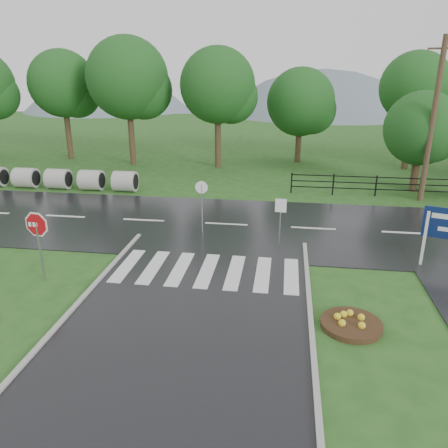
# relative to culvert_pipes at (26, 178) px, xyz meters

# --- Properties ---
(ground) EXTENTS (120.00, 120.00, 0.00)m
(ground) POSITION_rel_culvert_pipes_xyz_m (13.02, -15.00, -0.60)
(ground) COLOR #25541C
(ground) RESTS_ON ground
(main_road) EXTENTS (90.00, 8.00, 0.04)m
(main_road) POSITION_rel_culvert_pipes_xyz_m (13.02, -5.00, -0.60)
(main_road) COLOR black
(main_road) RESTS_ON ground
(crosswalk) EXTENTS (6.50, 2.80, 0.02)m
(crosswalk) POSITION_rel_culvert_pipes_xyz_m (13.02, -10.00, -0.54)
(crosswalk) COLOR silver
(crosswalk) RESTS_ON ground
(fence_west) EXTENTS (9.58, 0.08, 1.20)m
(fence_west) POSITION_rel_culvert_pipes_xyz_m (20.77, 1.00, 0.12)
(fence_west) COLOR black
(fence_west) RESTS_ON ground
(hills) EXTENTS (102.00, 48.00, 48.00)m
(hills) POSITION_rel_culvert_pipes_xyz_m (16.51, 50.00, -16.14)
(hills) COLOR slate
(hills) RESTS_ON ground
(treeline) EXTENTS (83.20, 5.20, 10.00)m
(treeline) POSITION_rel_culvert_pipes_xyz_m (14.02, 9.00, -0.60)
(treeline) COLOR #174A18
(treeline) RESTS_ON ground
(culvert_pipes) EXTENTS (13.90, 1.20, 1.20)m
(culvert_pipes) POSITION_rel_culvert_pipes_xyz_m (0.00, 0.00, 0.00)
(culvert_pipes) COLOR #9E9B93
(culvert_pipes) RESTS_ON ground
(stop_sign) EXTENTS (1.16, 0.18, 2.63)m
(stop_sign) POSITION_rel_culvert_pipes_xyz_m (7.56, -11.44, 1.24)
(stop_sign) COLOR #939399
(stop_sign) RESTS_ON ground
(flower_bed) EXTENTS (1.72, 1.72, 0.34)m
(flower_bed) POSITION_rel_culvert_pipes_xyz_m (17.70, -12.92, -0.47)
(flower_bed) COLOR #332111
(flower_bed) RESTS_ON ground
(reg_sign_small) EXTENTS (0.45, 0.07, 2.04)m
(reg_sign_small) POSITION_rel_culvert_pipes_xyz_m (15.53, -7.24, 0.85)
(reg_sign_small) COLOR #939399
(reg_sign_small) RESTS_ON ground
(reg_sign_round) EXTENTS (0.55, 0.08, 2.36)m
(reg_sign_round) POSITION_rel_culvert_pipes_xyz_m (12.11, -6.14, 0.88)
(reg_sign_round) COLOR #939399
(reg_sign_round) RESTS_ON ground
(utility_pole_east) EXTENTS (1.45, 0.59, 8.48)m
(utility_pole_east) POSITION_rel_culvert_pipes_xyz_m (23.11, 0.50, 3.71)
(utility_pole_east) COLOR #473523
(utility_pole_east) RESTS_ON ground
(entrance_tree_left) EXTENTS (4.19, 4.19, 5.77)m
(entrance_tree_left) POSITION_rel_culvert_pipes_xyz_m (23.19, 2.50, 3.06)
(entrance_tree_left) COLOR #3D2B1C
(entrance_tree_left) RESTS_ON ground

